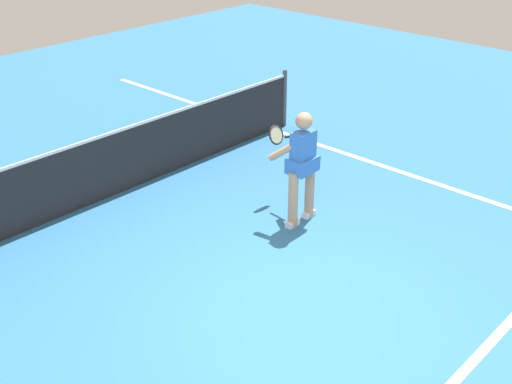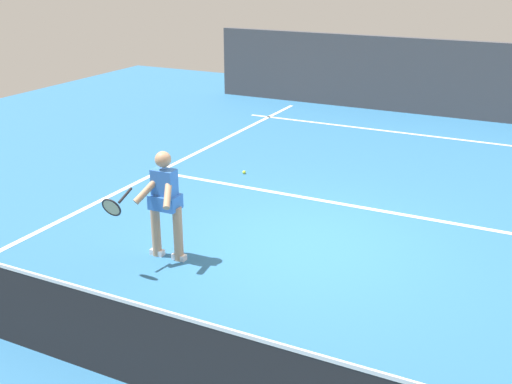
# 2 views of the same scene
# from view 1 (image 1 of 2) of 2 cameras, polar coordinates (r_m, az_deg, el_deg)

# --- Properties ---
(ground_plane) EXTENTS (24.06, 24.06, 0.00)m
(ground_plane) POSITION_cam_1_polar(r_m,az_deg,el_deg) (7.25, 3.83, -10.44)
(ground_plane) COLOR teal
(sideline_right_marking) EXTENTS (0.10, 16.51, 0.01)m
(sideline_right_marking) POSITION_cam_1_polar(r_m,az_deg,el_deg) (10.13, 17.77, -0.16)
(sideline_right_marking) COLOR white
(sideline_right_marking) RESTS_ON ground
(court_net) EXTENTS (8.40, 0.08, 1.04)m
(court_net) POSITION_cam_1_polar(r_m,az_deg,el_deg) (9.48, -14.10, 1.69)
(court_net) COLOR #4C4C51
(court_net) RESTS_ON ground
(tennis_player) EXTENTS (0.76, 0.94, 1.55)m
(tennis_player) POSITION_cam_1_polar(r_m,az_deg,el_deg) (8.61, 3.91, 2.50)
(tennis_player) COLOR tan
(tennis_player) RESTS_ON ground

